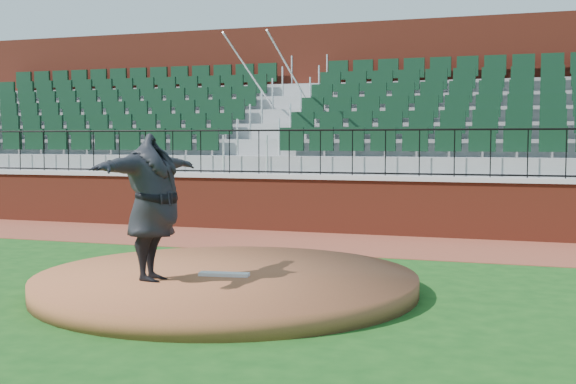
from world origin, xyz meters
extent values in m
plane|color=#144112|center=(0.00, 0.00, 0.00)|extent=(90.00, 90.00, 0.00)
cube|color=brown|center=(0.00, 5.40, 0.01)|extent=(34.00, 3.20, 0.01)
cube|color=maroon|center=(0.00, 7.00, 0.60)|extent=(34.00, 0.35, 1.20)
cube|color=#B7B7B7|center=(0.00, 7.00, 1.25)|extent=(34.00, 0.45, 0.10)
cube|color=maroon|center=(0.00, 12.52, 2.75)|extent=(34.00, 0.50, 5.50)
cylinder|color=brown|center=(-0.47, 0.27, 0.12)|extent=(5.21, 5.21, 0.25)
cube|color=silver|center=(-0.43, 0.10, 0.27)|extent=(0.70, 0.27, 0.05)
imported|color=black|center=(-1.17, -0.48, 1.21)|extent=(0.72, 2.37, 1.91)
camera|label=1|loc=(3.56, -8.95, 2.07)|focal=46.21mm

